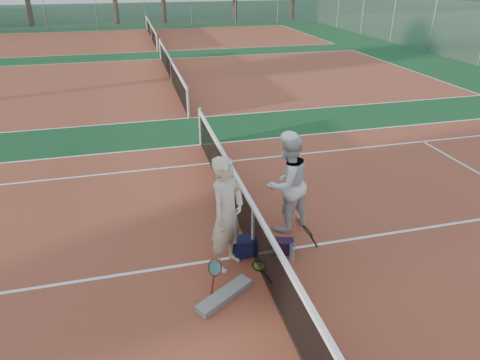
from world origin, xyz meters
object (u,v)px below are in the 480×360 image
(racket_red, at_px, (215,276))
(racket_black_held, at_px, (307,238))
(sports_bag_navy, at_px, (244,246))
(player_b, at_px, (287,183))
(water_bottle, at_px, (292,252))
(player_a, at_px, (227,214))
(sports_bag_purple, at_px, (284,246))
(net_main, at_px, (253,231))
(racket_spare, at_px, (259,266))

(racket_red, distance_m, racket_black_held, 1.92)
(racket_black_held, xyz_separation_m, sports_bag_navy, (-1.12, 0.16, -0.10))
(player_b, distance_m, water_bottle, 1.33)
(player_b, bearing_deg, player_a, 10.08)
(racket_red, distance_m, sports_bag_purple, 1.56)
(net_main, xyz_separation_m, player_a, (-0.49, -0.15, 0.50))
(racket_red, bearing_deg, racket_black_held, -31.85)
(sports_bag_purple, bearing_deg, player_a, -175.85)
(player_a, relative_size, racket_spare, 3.36)
(water_bottle, bearing_deg, player_b, 77.01)
(sports_bag_navy, bearing_deg, water_bottle, -24.89)
(player_b, bearing_deg, racket_spare, 29.13)
(player_b, height_order, racket_spare, player_b)
(player_b, distance_m, sports_bag_purple, 1.19)
(sports_bag_purple, height_order, water_bottle, water_bottle)
(net_main, bearing_deg, player_a, -162.68)
(player_a, distance_m, racket_black_held, 1.65)
(sports_bag_navy, bearing_deg, player_a, -149.53)
(net_main, xyz_separation_m, sports_bag_purple, (0.56, -0.08, -0.38))
(sports_bag_purple, bearing_deg, player_b, 69.61)
(player_b, height_order, sports_bag_purple, player_b)
(player_a, xyz_separation_m, player_b, (1.35, 0.88, -0.04))
(racket_black_held, bearing_deg, player_a, -10.36)
(net_main, relative_size, racket_spare, 18.30)
(net_main, distance_m, water_bottle, 0.78)
(sports_bag_navy, relative_size, sports_bag_purple, 1.31)
(racket_black_held, bearing_deg, water_bottle, 16.68)
(water_bottle, bearing_deg, player_a, 172.35)
(sports_bag_purple, bearing_deg, racket_spare, -152.85)
(net_main, distance_m, racket_spare, 0.61)
(net_main, height_order, player_b, player_b)
(player_a, relative_size, player_b, 1.04)
(net_main, relative_size, sports_bag_purple, 33.84)
(player_a, bearing_deg, racket_spare, -65.93)
(player_b, relative_size, water_bottle, 6.46)
(player_b, bearing_deg, racket_red, 18.54)
(sports_bag_navy, bearing_deg, net_main, -20.16)
(sports_bag_purple, relative_size, water_bottle, 1.08)
(player_a, relative_size, sports_bag_navy, 4.74)
(player_b, xyz_separation_m, sports_bag_purple, (-0.30, -0.80, -0.84))
(racket_spare, bearing_deg, sports_bag_purple, -71.58)
(player_b, bearing_deg, sports_bag_purple, 46.80)
(racket_spare, height_order, water_bottle, water_bottle)
(racket_black_held, bearing_deg, player_b, -94.09)
(racket_black_held, relative_size, water_bottle, 1.76)
(player_a, relative_size, water_bottle, 6.72)
(player_b, relative_size, sports_bag_navy, 4.56)
(net_main, bearing_deg, player_b, 39.97)
(sports_bag_navy, height_order, water_bottle, sports_bag_navy)
(player_a, relative_size, racket_red, 3.48)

